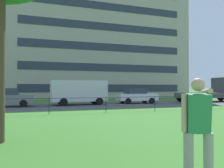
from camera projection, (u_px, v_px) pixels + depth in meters
The scene contains 8 objects.
street_strip at pixel (85, 105), 20.71m from camera, with size 80.00×7.86×0.01m, color #4C4C51.
park_fence at pixel (106, 102), 14.86m from camera, with size 35.36×0.04×1.00m.
person_thrower at pixel (198, 127), 3.80m from camera, with size 0.71×0.72×1.74m.
car_grey_right at pixel (8, 97), 19.28m from camera, with size 4.05×1.91×1.54m.
panel_van_left at pixel (79, 91), 21.38m from camera, with size 5.02×2.14×2.24m.
car_white_far_left at pixel (136, 96), 23.25m from camera, with size 4.04×1.89×1.54m.
flatbed_truck_far_right at pixel (215, 91), 26.61m from camera, with size 7.31×2.46×2.75m.
apartment_building_background at pixel (96, 43), 39.83m from camera, with size 29.24×12.17×18.53m.
Camera 1 is at (-4.49, -0.59, 1.58)m, focal length 37.24 mm.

